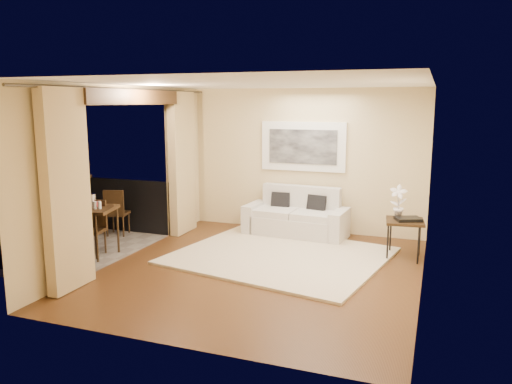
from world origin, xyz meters
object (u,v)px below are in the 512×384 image
at_px(sofa, 297,218).
at_px(bistro_table, 92,213).
at_px(side_table, 405,224).
at_px(ice_bucket, 91,200).
at_px(balcony_chair_far, 116,209).
at_px(balcony_chair_near, 93,224).
at_px(orchid, 398,201).

bearing_deg(sofa, bistro_table, -135.46).
xyz_separation_m(side_table, ice_bucket, (-4.80, -1.46, 0.32)).
relative_size(bistro_table, balcony_chair_far, 0.92).
height_order(balcony_chair_near, ice_bucket, ice_bucket).
bearing_deg(sofa, side_table, -17.10).
bearing_deg(sofa, balcony_chair_near, -136.73).
distance_m(sofa, balcony_chair_far, 3.35).
height_order(bistro_table, balcony_chair_far, balcony_chair_far).
distance_m(sofa, balcony_chair_near, 3.59).
bearing_deg(ice_bucket, orchid, 19.22).
relative_size(sofa, balcony_chair_far, 2.20).
bearing_deg(balcony_chair_far, ice_bucket, 89.89).
xyz_separation_m(sofa, balcony_chair_far, (-3.12, -1.20, 0.18)).
distance_m(bistro_table, balcony_chair_near, 0.21).
bearing_deg(orchid, bistro_table, -159.27).
bearing_deg(bistro_table, balcony_chair_near, 123.43).
distance_m(sofa, bistro_table, 3.61).
bearing_deg(orchid, ice_bucket, -160.78).
bearing_deg(balcony_chair_far, orchid, 171.56).
bearing_deg(side_table, balcony_chair_near, -162.54).
bearing_deg(side_table, sofa, 158.70).
relative_size(side_table, balcony_chair_far, 0.72).
bearing_deg(balcony_chair_near, balcony_chair_far, 97.40).
distance_m(balcony_chair_near, ice_bucket, 0.38).
xyz_separation_m(bistro_table, ice_bucket, (-0.10, 0.10, 0.18)).
bearing_deg(balcony_chair_near, ice_bucket, 137.99).
relative_size(balcony_chair_far, balcony_chair_near, 0.99).
distance_m(side_table, orchid, 0.38).
distance_m(orchid, balcony_chair_near, 4.92).
height_order(sofa, balcony_chair_near, sofa).
height_order(side_table, bistro_table, bistro_table).
height_order(side_table, orchid, orchid).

